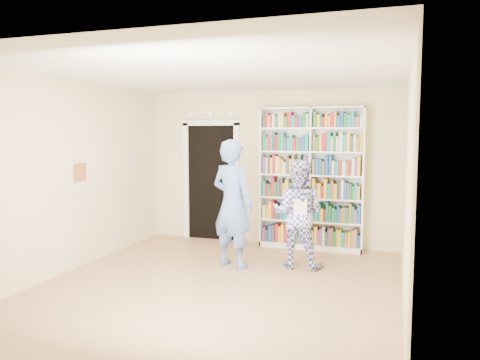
# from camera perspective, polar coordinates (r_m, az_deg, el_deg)

# --- Properties ---
(floor) EXTENTS (5.00, 5.00, 0.00)m
(floor) POSITION_cam_1_polar(r_m,az_deg,el_deg) (6.20, -2.63, -12.73)
(floor) COLOR #9D714C
(floor) RESTS_ON ground
(ceiling) EXTENTS (5.00, 5.00, 0.00)m
(ceiling) POSITION_cam_1_polar(r_m,az_deg,el_deg) (5.92, -2.75, 12.89)
(ceiling) COLOR white
(ceiling) RESTS_ON wall_back
(wall_back) EXTENTS (4.50, 0.00, 4.50)m
(wall_back) POSITION_cam_1_polar(r_m,az_deg,el_deg) (8.28, 3.59, 1.48)
(wall_back) COLOR beige
(wall_back) RESTS_ON floor
(wall_left) EXTENTS (0.00, 5.00, 5.00)m
(wall_left) POSITION_cam_1_polar(r_m,az_deg,el_deg) (7.04, -20.02, 0.40)
(wall_left) COLOR beige
(wall_left) RESTS_ON floor
(wall_right) EXTENTS (0.00, 5.00, 5.00)m
(wall_right) POSITION_cam_1_polar(r_m,az_deg,el_deg) (5.51, 19.68, -0.97)
(wall_right) COLOR beige
(wall_right) RESTS_ON floor
(bookshelf) EXTENTS (1.74, 0.33, 2.39)m
(bookshelf) POSITION_cam_1_polar(r_m,az_deg,el_deg) (7.97, 8.69, 0.24)
(bookshelf) COLOR white
(bookshelf) RESTS_ON floor
(doorway) EXTENTS (1.10, 0.08, 2.43)m
(doorway) POSITION_cam_1_polar(r_m,az_deg,el_deg) (8.62, -3.53, 0.51)
(doorway) COLOR black
(doorway) RESTS_ON floor
(wall_art) EXTENTS (0.03, 0.25, 0.25)m
(wall_art) POSITION_cam_1_polar(r_m,az_deg,el_deg) (7.18, -18.92, 0.94)
(wall_art) COLOR brown
(wall_art) RESTS_ON wall_left
(man_blue) EXTENTS (0.79, 0.64, 1.87)m
(man_blue) POSITION_cam_1_polar(r_m,az_deg,el_deg) (6.83, -0.92, -2.90)
(man_blue) COLOR #516CB4
(man_blue) RESTS_ON floor
(man_plaid) EXTENTS (0.79, 0.62, 1.58)m
(man_plaid) POSITION_cam_1_polar(r_m,az_deg,el_deg) (6.88, 7.07, -4.10)
(man_plaid) COLOR navy
(man_plaid) RESTS_ON floor
(paper_sheet) EXTENTS (0.17, 0.09, 0.27)m
(paper_sheet) POSITION_cam_1_polar(r_m,az_deg,el_deg) (6.63, 7.36, -3.49)
(paper_sheet) COLOR white
(paper_sheet) RESTS_ON man_plaid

